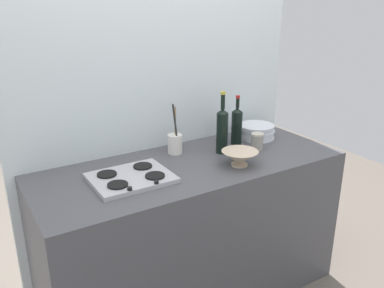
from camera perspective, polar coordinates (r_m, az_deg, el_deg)
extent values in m
cube|color=#4C4C51|center=(2.52, 0.00, -12.30)|extent=(1.80, 0.70, 0.90)
cube|color=silver|center=(2.55, -4.49, 4.39)|extent=(1.90, 0.06, 2.22)
cube|color=#B2B2B7|center=(2.12, -8.66, -4.78)|extent=(0.41, 0.33, 0.02)
cylinder|color=black|center=(2.02, -10.52, -5.71)|extent=(0.10, 0.10, 0.01)
cylinder|color=black|center=(2.09, -5.28, -4.51)|extent=(0.10, 0.10, 0.01)
cylinder|color=black|center=(2.15, -11.99, -4.21)|extent=(0.10, 0.10, 0.01)
cylinder|color=black|center=(2.22, -7.02, -3.14)|extent=(0.10, 0.10, 0.01)
cylinder|color=black|center=(1.96, -8.83, -6.29)|extent=(0.02, 0.02, 0.02)
cylinder|color=black|center=(2.02, -5.07, -5.40)|extent=(0.02, 0.02, 0.02)
cylinder|color=white|center=(2.77, 9.12, 0.99)|extent=(0.24, 0.24, 0.01)
cylinder|color=white|center=(2.77, 9.06, 1.23)|extent=(0.24, 0.24, 0.01)
cylinder|color=white|center=(2.76, 9.07, 1.46)|extent=(0.24, 0.24, 0.01)
cylinder|color=white|center=(2.76, 9.08, 1.69)|extent=(0.24, 0.24, 0.01)
cylinder|color=white|center=(2.76, 9.19, 1.91)|extent=(0.24, 0.24, 0.01)
cylinder|color=white|center=(2.75, 9.05, 2.15)|extent=(0.24, 0.24, 0.01)
cylinder|color=white|center=(2.74, 9.10, 2.36)|extent=(0.24, 0.24, 0.01)
cylinder|color=white|center=(2.74, 9.14, 2.59)|extent=(0.24, 0.24, 0.01)
cylinder|color=black|center=(2.60, 6.36, 2.24)|extent=(0.07, 0.07, 0.22)
cone|color=black|center=(2.56, 6.46, 4.81)|extent=(0.07, 0.07, 0.02)
cylinder|color=black|center=(2.55, 6.50, 5.78)|extent=(0.02, 0.02, 0.07)
cylinder|color=#B21E1E|center=(2.54, 6.53, 6.67)|extent=(0.03, 0.03, 0.02)
cylinder|color=black|center=(2.44, 4.29, 1.55)|extent=(0.07, 0.07, 0.25)
cone|color=black|center=(2.40, 4.37, 4.67)|extent=(0.07, 0.07, 0.02)
cylinder|color=black|center=(2.39, 4.41, 5.99)|extent=(0.03, 0.03, 0.09)
cylinder|color=gold|center=(2.37, 4.44, 7.23)|extent=(0.03, 0.03, 0.02)
cylinder|color=beige|center=(2.30, 6.75, -2.92)|extent=(0.09, 0.09, 0.01)
cone|color=beige|center=(2.28, 6.79, -1.91)|extent=(0.21, 0.21, 0.08)
cylinder|color=silver|center=(2.45, -2.38, 0.01)|extent=(0.09, 0.09, 0.12)
cylinder|color=#262626|center=(2.39, -2.36, 2.57)|extent=(0.04, 0.01, 0.27)
cylinder|color=#997247|center=(2.42, -2.39, 2.50)|extent=(0.01, 0.01, 0.24)
cylinder|color=#9E998C|center=(2.54, 9.23, 0.20)|extent=(0.07, 0.07, 0.10)
cylinder|color=beige|center=(2.52, 9.30, 1.36)|extent=(0.08, 0.08, 0.01)
cylinder|color=#9E998C|center=(2.65, 4.15, 1.20)|extent=(0.05, 0.05, 0.09)
cylinder|color=red|center=(2.63, 4.18, 2.26)|extent=(0.06, 0.06, 0.01)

